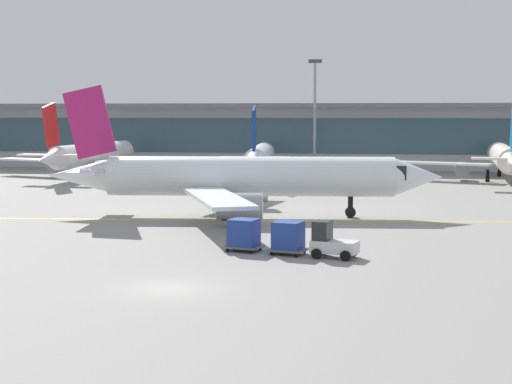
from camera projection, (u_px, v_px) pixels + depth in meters
The scene contains 11 objects.
ground_plane at pixel (169, 288), 37.40m from camera, with size 400.00×400.00×0.00m, color gray.
taxiway_centreline_stripe at pixel (247, 220), 61.15m from camera, with size 110.00×0.36×0.01m, color yellow.
terminal_concourse at pixel (307, 135), 118.25m from camera, with size 169.47×11.00×9.60m.
gate_airplane_1 at pixel (93, 155), 102.47m from camera, with size 26.51×28.61×9.47m.
gate_airplane_2 at pixel (260, 157), 99.62m from camera, with size 25.47×27.47×9.10m.
gate_airplane_3 at pixel (504, 158), 95.41m from camera, with size 26.49×28.61×9.47m.
taxiing_regional_jet at pixel (245, 178), 62.82m from camera, with size 31.60×29.26×10.46m.
baggage_tug at pixel (331, 242), 45.23m from camera, with size 2.87×2.16×2.10m.
cargo_dolly_lead at pixel (288, 237), 46.24m from camera, with size 2.44×2.09×1.94m.
cargo_dolly_trailing at pixel (244, 234), 47.35m from camera, with size 2.44×2.09×1.94m.
apron_light_mast_1 at pixel (315, 111), 108.13m from camera, with size 1.80×0.36×15.49m.
Camera 1 is at (9.29, -35.80, 8.27)m, focal length 55.58 mm.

